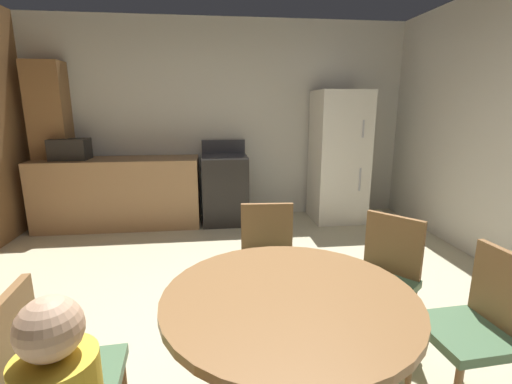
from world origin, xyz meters
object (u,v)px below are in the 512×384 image
object	(u,v)px
oven_range	(225,189)
chair_north	(268,257)
chair_northeast	(384,274)
chair_east	(479,323)
chair_west	(51,376)
microwave	(70,149)
refrigerator	(339,157)
dining_table	(289,328)

from	to	relation	value
oven_range	chair_north	world-z (taller)	oven_range
chair_northeast	chair_east	world-z (taller)	same
chair_north	chair_west	distance (m)	1.49
chair_west	chair_east	distance (m)	1.98
chair_north	chair_west	xyz separation A→B (m)	(-1.05, -1.05, 0.00)
oven_range	microwave	bearing A→B (deg)	-179.89
chair_north	chair_east	size ratio (longest dim) A/B	1.00
refrigerator	chair_northeast	world-z (taller)	refrigerator
microwave	oven_range	bearing A→B (deg)	0.11
dining_table	chair_north	xyz separation A→B (m)	(0.06, 0.99, -0.10)
chair_west	oven_range	bearing A→B (deg)	72.66
microwave	chair_east	bearing A→B (deg)	-47.23
dining_table	chair_west	bearing A→B (deg)	-176.23
dining_table	chair_west	distance (m)	1.00
microwave	chair_east	distance (m)	4.56
chair_northeast	chair_north	distance (m)	0.79
dining_table	chair_north	world-z (taller)	chair_north
oven_range	dining_table	size ratio (longest dim) A/B	0.98
refrigerator	chair_west	distance (m)	4.17
chair_north	chair_west	world-z (taller)	same
refrigerator	chair_north	world-z (taller)	refrigerator
microwave	chair_northeast	bearing A→B (deg)	-44.02
microwave	dining_table	size ratio (longest dim) A/B	0.39
refrigerator	chair_west	bearing A→B (deg)	-125.07
oven_range	refrigerator	bearing A→B (deg)	-1.98
microwave	chair_west	xyz separation A→B (m)	(1.10, -3.45, -0.53)
oven_range	chair_north	bearing A→B (deg)	-84.82
chair_north	dining_table	bearing A→B (deg)	0.00
chair_northeast	chair_north	bearing A→B (deg)	-66.63
oven_range	microwave	xyz separation A→B (m)	(-1.93, -0.00, 0.56)
chair_west	refrigerator	bearing A→B (deg)	51.16
chair_northeast	dining_table	bearing A→B (deg)	0.00
chair_north	chair_northeast	bearing A→B (deg)	66.63
oven_range	chair_east	xyz separation A→B (m)	(1.15, -3.33, 0.03)
dining_table	chair_east	bearing A→B (deg)	3.50
chair_north	chair_east	world-z (taller)	same
chair_east	refrigerator	bearing A→B (deg)	-100.61
dining_table	chair_north	size ratio (longest dim) A/B	1.29
chair_north	chair_west	size ratio (longest dim) A/B	1.00
refrigerator	chair_northeast	bearing A→B (deg)	-103.23
dining_table	chair_west	world-z (taller)	chair_west
chair_north	refrigerator	bearing A→B (deg)	153.91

